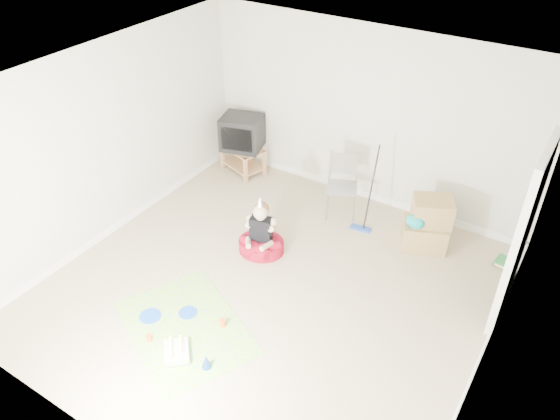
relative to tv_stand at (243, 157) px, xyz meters
The scene contains 16 objects.
ground 2.86m from the tv_stand, 48.14° to the right, with size 5.00×5.00×0.00m, color tan.
doorway_recess 4.54m from the tv_stand, 11.90° to the right, with size 0.02×0.90×2.05m, color black.
tv_stand is the anchor object (origin of this frame).
crt_tv 0.44m from the tv_stand, ahead, with size 0.62×0.51×0.53m, color black.
folding_chair 1.93m from the tv_stand, ahead, with size 0.55×0.54×0.94m.
cardboard_boxes 3.21m from the tv_stand, ahead, with size 0.70×0.65×0.73m.
floor_mop 2.36m from the tv_stand, 10.49° to the right, with size 0.30×0.39×1.18m.
book_pile 4.23m from the tv_stand, ahead, with size 0.27×0.30×0.11m.
seated_woman 2.12m from the tv_stand, 48.06° to the right, with size 0.75×0.75×0.87m.
party_mat 3.49m from the tv_stand, 65.39° to the right, with size 1.60×1.16×0.01m, color #E12F88.
birthday_cake 3.89m from the tv_stand, 65.06° to the right, with size 0.41×0.41×0.15m.
blue_plate_near 3.28m from the tv_stand, 65.94° to the right, with size 0.22×0.22×0.01m, color blue.
blue_plate_far 3.42m from the tv_stand, 72.90° to the right, with size 0.25×0.25×0.01m, color blue.
orange_cup_near 3.43m from the tv_stand, 58.43° to the right, with size 0.07×0.07×0.08m, color #E45419.
orange_cup_far 3.75m from the tv_stand, 70.55° to the right, with size 0.06×0.06×0.07m, color #E45419.
blue_party_hat 4.01m from the tv_stand, 60.01° to the right, with size 0.11×0.11×0.16m, color blue.
Camera 1 is at (2.75, -4.09, 4.62)m, focal length 35.00 mm.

